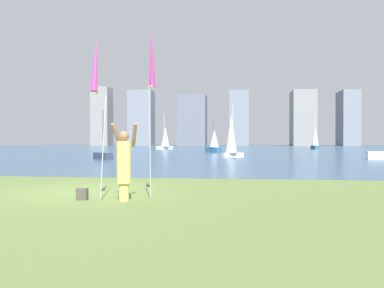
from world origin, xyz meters
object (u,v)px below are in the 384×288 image
at_px(bag, 82,194).
at_px(sailboat_3, 214,142).
at_px(sailboat_8, 315,138).
at_px(sailboat_4, 103,155).
at_px(person, 124,162).
at_px(sailboat_0, 165,138).
at_px(sailboat_5, 231,136).
at_px(kite_flag_left, 96,69).
at_px(kite_flag_right, 152,61).

relative_size(bag, sailboat_3, 0.07).
bearing_deg(bag, sailboat_3, 88.35).
bearing_deg(sailboat_8, sailboat_4, -122.68).
xyz_separation_m(person, sailboat_3, (0.03, 36.39, 0.36)).
height_order(sailboat_0, sailboat_5, sailboat_0).
distance_m(bag, sailboat_8, 56.49).
relative_size(sailboat_3, sailboat_5, 0.92).
height_order(kite_flag_left, sailboat_0, sailboat_0).
bearing_deg(sailboat_5, sailboat_8, 67.08).
bearing_deg(sailboat_3, bag, -91.65).
relative_size(sailboat_4, sailboat_5, 0.84).
bearing_deg(kite_flag_left, person, 25.58).
relative_size(kite_flag_right, sailboat_8, 0.74).
bearing_deg(sailboat_8, kite_flag_left, -106.29).
distance_m(person, sailboat_8, 56.19).
height_order(person, kite_flag_right, kite_flag_right).
bearing_deg(person, sailboat_0, 80.54).
distance_m(bag, sailboat_0, 52.60).
height_order(person, sailboat_8, sailboat_8).
distance_m(person, sailboat_5, 23.27).
distance_m(kite_flag_left, sailboat_8, 56.62).
bearing_deg(kite_flag_left, sailboat_3, 89.06).
bearing_deg(sailboat_0, person, -80.37).
height_order(sailboat_4, sailboat_8, sailboat_8).
relative_size(kite_flag_right, sailboat_5, 0.93).
xyz_separation_m(bag, sailboat_8, (16.33, 54.05, 1.62)).
xyz_separation_m(bag, sailboat_4, (-6.29, 18.80, 0.14)).
relative_size(kite_flag_left, bag, 13.50).
height_order(sailboat_0, sailboat_8, sailboat_0).
bearing_deg(sailboat_3, sailboat_8, 49.15).
bearing_deg(sailboat_0, kite_flag_left, -81.03).
xyz_separation_m(kite_flag_left, bag, (-0.45, 0.28, -2.90)).
distance_m(person, sailboat_0, 52.74).
height_order(sailboat_3, sailboat_5, sailboat_5).
height_order(person, sailboat_5, sailboat_5).
bearing_deg(kite_flag_left, sailboat_8, 73.71).
xyz_separation_m(sailboat_3, sailboat_4, (-7.33, -17.58, -0.97)).
height_order(kite_flag_right, sailboat_0, sailboat_0).
distance_m(kite_flag_left, sailboat_5, 23.62).
bearing_deg(kite_flag_right, sailboat_5, 85.82).
bearing_deg(kite_flag_right, bag, -165.40).
height_order(kite_flag_left, sailboat_8, sailboat_8).
relative_size(bag, sailboat_4, 0.07).
xyz_separation_m(kite_flag_left, sailboat_8, (15.88, 54.33, -1.28)).
distance_m(person, bag, 1.27).
bearing_deg(bag, sailboat_8, 73.19).
bearing_deg(person, kite_flag_right, 16.96).
bearing_deg(kite_flag_right, sailboat_8, 74.64).
height_order(sailboat_4, sailboat_5, sailboat_5).
height_order(person, sailboat_4, sailboat_4).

